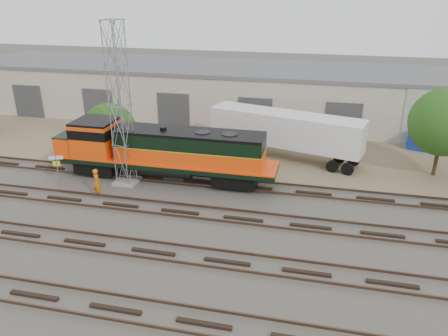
% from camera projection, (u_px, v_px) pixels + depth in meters
% --- Properties ---
extents(ground, '(140.00, 140.00, 0.00)m').
position_uv_depth(ground, '(172.00, 225.00, 25.78)').
color(ground, '#47423A').
rests_on(ground, ground).
extents(dirt_strip, '(80.00, 16.00, 0.02)m').
position_uv_depth(dirt_strip, '(227.00, 142.00, 39.22)').
color(dirt_strip, '#726047').
rests_on(dirt_strip, ground).
extents(tracks, '(80.00, 20.40, 0.28)m').
position_uv_depth(tracks, '(153.00, 252.00, 23.05)').
color(tracks, black).
rests_on(tracks, ground).
extents(warehouse, '(58.40, 10.40, 5.30)m').
position_uv_depth(warehouse, '(244.00, 92.00, 45.33)').
color(warehouse, beige).
rests_on(warehouse, ground).
extents(locomotive, '(16.10, 2.82, 3.87)m').
position_uv_depth(locomotive, '(161.00, 150.00, 30.86)').
color(locomotive, black).
rests_on(locomotive, tracks).
extents(signal_tower, '(1.63, 1.63, 11.09)m').
position_uv_depth(signal_tower, '(120.00, 109.00, 29.14)').
color(signal_tower, gray).
rests_on(signal_tower, ground).
extents(sign_post, '(0.91, 0.36, 2.33)m').
position_uv_depth(sign_post, '(57.00, 165.00, 29.96)').
color(sign_post, gray).
rests_on(sign_post, ground).
extents(worker, '(0.85, 0.81, 1.96)m').
position_uv_depth(worker, '(97.00, 183.00, 28.87)').
color(worker, orange).
rests_on(worker, ground).
extents(semi_trailer, '(12.44, 5.52, 3.76)m').
position_uv_depth(semi_trailer, '(289.00, 131.00, 34.53)').
color(semi_trailer, white).
rests_on(semi_trailer, ground).
extents(dumpster_blue, '(1.98, 1.91, 1.50)m').
position_uv_depth(dumpster_blue, '(418.00, 140.00, 37.30)').
color(dumpster_blue, navy).
rests_on(dumpster_blue, ground).
extents(tree_mid, '(4.65, 4.43, 4.43)m').
position_uv_depth(tree_mid, '(111.00, 132.00, 35.96)').
color(tree_mid, '#382619').
rests_on(tree_mid, ground).
extents(tree_east, '(5.06, 4.82, 6.51)m').
position_uv_depth(tree_east, '(448.00, 125.00, 30.62)').
color(tree_east, '#382619').
rests_on(tree_east, ground).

